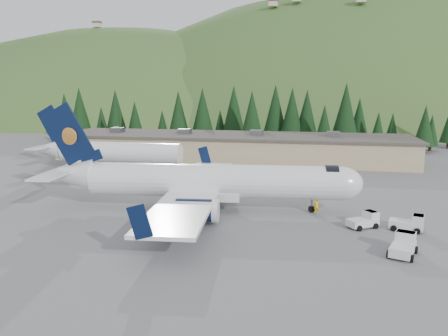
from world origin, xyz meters
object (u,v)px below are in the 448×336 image
Objects in this scene: terminal_building at (232,147)px; baggage_tug_c at (403,245)px; second_airliner at (105,151)px; ramp_worker at (316,206)px; baggage_tug_b at (410,223)px; baggage_tug_a at (365,220)px; airliner at (204,182)px.

baggage_tug_c is at bearing -63.40° from terminal_building.
second_airliner reaches higher than ramp_worker.
baggage_tug_b is 0.93× the size of baggage_tug_c.
baggage_tug_b is at bearing -57.82° from terminal_building.
second_airliner reaches higher than baggage_tug_a.
baggage_tug_b is at bearing -14.84° from airliner.
airliner reaches higher than second_airliner.
airliner reaches higher than baggage_tug_c.
baggage_tug_a is at bearing -16.16° from airliner.
second_airliner is 14.90× the size of ramp_worker.
baggage_tug_b is at bearing 124.17° from ramp_worker.
terminal_building reaches higher than baggage_tug_b.
terminal_building is at bearing -94.98° from ramp_worker.
baggage_tug_c reaches higher than baggage_tug_a.
second_airliner is 7.73× the size of baggage_tug_b.
second_airliner reaches higher than baggage_tug_c.
baggage_tug_c is at bearing 93.00° from ramp_worker.
terminal_building is at bearing 38.78° from second_airliner.
second_airliner is 42.51m from ramp_worker.
terminal_building is (19.91, 16.00, -0.70)m from second_airliner.
baggage_tug_a is 1.88× the size of ramp_worker.
second_airliner is 7.20× the size of baggage_tug_c.
second_airliner is 54.97m from baggage_tug_c.
baggage_tug_a is 4.31m from baggage_tug_b.
ramp_worker is (36.87, -21.04, -2.40)m from second_airliner.
terminal_building is (-26.16, 41.58, 1.85)m from baggage_tug_b.
terminal_building is (-3.90, 38.12, -0.75)m from airliner.
baggage_tug_c is (20.41, -10.44, -2.55)m from airliner.
terminal_building reaches higher than baggage_tug_c.
second_airliner is 52.76m from baggage_tug_b.
baggage_tug_c is (-1.85, -6.98, 0.04)m from baggage_tug_b.
baggage_tug_a is 0.05× the size of terminal_building.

